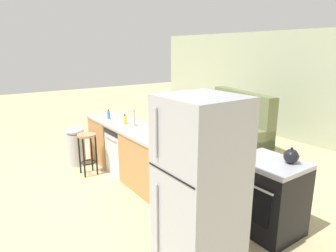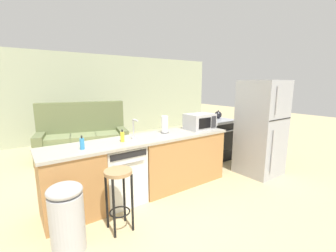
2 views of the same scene
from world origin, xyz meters
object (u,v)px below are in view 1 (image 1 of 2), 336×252
at_px(paper_towel_roll, 158,125).
at_px(kettle, 291,156).
at_px(couch, 232,131).
at_px(refrigerator, 200,186).
at_px(microwave, 179,136).
at_px(bar_stool, 87,145).
at_px(trash_bin, 76,146).
at_px(dishwasher, 127,149).
at_px(stove_range, 268,196).
at_px(dish_soap_bottle, 109,115).
at_px(soap_bottle, 125,120).

xyz_separation_m(paper_towel_roll, kettle, (1.92, 0.57, -0.05)).
xyz_separation_m(kettle, couch, (-2.62, 1.88, -0.59)).
distance_m(refrigerator, microwave, 1.21).
relative_size(refrigerator, bar_stool, 2.39).
relative_size(paper_towel_roll, trash_bin, 0.38).
bearing_deg(refrigerator, microwave, 152.70).
relative_size(dishwasher, stove_range, 0.93).
bearing_deg(microwave, trash_bin, -165.17).
xyz_separation_m(stove_range, dish_soap_bottle, (-3.13, -0.63, 0.52)).
relative_size(kettle, bar_stool, 0.28).
bearing_deg(soap_bottle, kettle, 14.49).
relative_size(refrigerator, kettle, 8.63).
xyz_separation_m(dish_soap_bottle, couch, (0.68, 2.65, -0.58)).
xyz_separation_m(kettle, trash_bin, (-3.64, -1.32, -0.61)).
distance_m(microwave, trash_bin, 2.58).
bearing_deg(trash_bin, microwave, 14.83).
xyz_separation_m(dishwasher, microwave, (1.54, -0.00, 0.62)).
height_order(soap_bottle, kettle, kettle).
relative_size(paper_towel_roll, couch, 0.13).
height_order(stove_range, kettle, kettle).
distance_m(kettle, bar_stool, 3.36).
xyz_separation_m(soap_bottle, kettle, (2.74, 0.71, 0.01)).
distance_m(refrigerator, bar_stool, 2.91).
xyz_separation_m(kettle, bar_stool, (-3.06, -1.30, -0.45)).
bearing_deg(refrigerator, stove_range, 89.99).
distance_m(trash_bin, couch, 3.36).
distance_m(microwave, paper_towel_roll, 0.69).
xyz_separation_m(paper_towel_roll, trash_bin, (-1.72, -0.75, -0.66)).
height_order(stove_range, bar_stool, stove_range).
bearing_deg(microwave, refrigerator, -27.30).
xyz_separation_m(microwave, kettle, (1.23, 0.68, -0.05)).
bearing_deg(dish_soap_bottle, couch, 75.54).
xyz_separation_m(dishwasher, kettle, (2.77, 0.68, 0.56)).
height_order(soap_bottle, bar_stool, soap_bottle).
bearing_deg(microwave, kettle, 28.92).
bearing_deg(paper_towel_roll, trash_bin, -156.52).
bearing_deg(refrigerator, bar_stool, -178.66).
bearing_deg(couch, stove_range, -39.42).
relative_size(stove_range, trash_bin, 1.22).
bearing_deg(dish_soap_bottle, bar_stool, -65.83).
distance_m(dishwasher, microwave, 1.66).
xyz_separation_m(stove_range, paper_towel_roll, (-1.75, -0.44, 0.59)).
distance_m(paper_towel_roll, couch, 2.63).
distance_m(dishwasher, soap_bottle, 0.55).
distance_m(dish_soap_bottle, bar_stool, 0.73).
height_order(stove_range, paper_towel_roll, paper_towel_roll).
height_order(refrigerator, bar_stool, refrigerator).
distance_m(dishwasher, dish_soap_bottle, 0.77).
relative_size(bar_stool, trash_bin, 1.00).
height_order(microwave, dish_soap_bottle, microwave).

